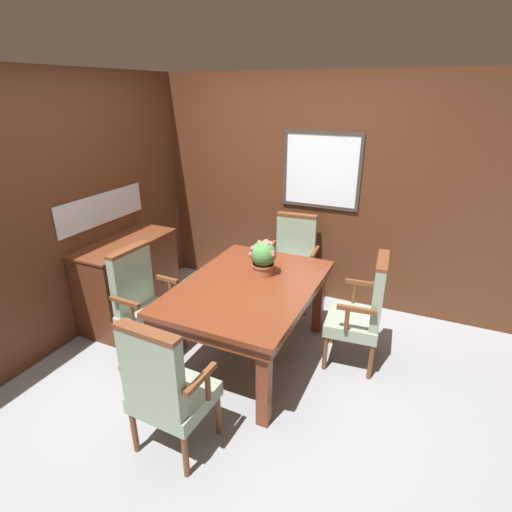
% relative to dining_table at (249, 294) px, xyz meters
% --- Properties ---
extents(ground_plane, '(14.00, 14.00, 0.00)m').
position_rel_dining_table_xyz_m(ground_plane, '(-0.13, -0.25, -0.64)').
color(ground_plane, gray).
extents(wall_back, '(7.20, 0.08, 2.45)m').
position_rel_dining_table_xyz_m(wall_back, '(-0.13, 1.44, 0.58)').
color(wall_back, '#4C2816').
rests_on(wall_back, ground_plane).
extents(wall_left, '(0.08, 7.20, 2.45)m').
position_rel_dining_table_xyz_m(wall_left, '(-1.71, -0.25, 0.58)').
color(wall_left, '#4C2816').
rests_on(wall_left, ground_plane).
extents(dining_table, '(1.09, 1.56, 0.74)m').
position_rel_dining_table_xyz_m(dining_table, '(0.00, 0.00, 0.00)').
color(dining_table, maroon).
rests_on(dining_table, ground_plane).
extents(chair_right_far, '(0.49, 0.56, 1.02)m').
position_rel_dining_table_xyz_m(chair_right_far, '(0.92, 0.34, -0.11)').
color(chair_right_far, brown).
rests_on(chair_right_far, ground_plane).
extents(chair_head_far, '(0.55, 0.48, 1.02)m').
position_rel_dining_table_xyz_m(chair_head_far, '(-0.00, 1.15, -0.11)').
color(chair_head_far, brown).
rests_on(chair_head_far, ground_plane).
extents(chair_left_near, '(0.47, 0.55, 1.02)m').
position_rel_dining_table_xyz_m(chair_left_near, '(-0.88, -0.33, -0.11)').
color(chair_left_near, brown).
rests_on(chair_left_near, ground_plane).
extents(chair_head_near, '(0.54, 0.46, 1.02)m').
position_rel_dining_table_xyz_m(chair_head_near, '(-0.03, -1.15, -0.11)').
color(chair_head_near, brown).
rests_on(chair_head_near, ground_plane).
extents(potted_plant, '(0.24, 0.23, 0.32)m').
position_rel_dining_table_xyz_m(potted_plant, '(0.03, 0.23, 0.26)').
color(potted_plant, '#9E5638').
rests_on(potted_plant, dining_table).
extents(sideboard_cabinet, '(0.50, 1.10, 0.86)m').
position_rel_dining_table_xyz_m(sideboard_cabinet, '(-1.44, 0.12, -0.21)').
color(sideboard_cabinet, '#512816').
rests_on(sideboard_cabinet, ground_plane).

